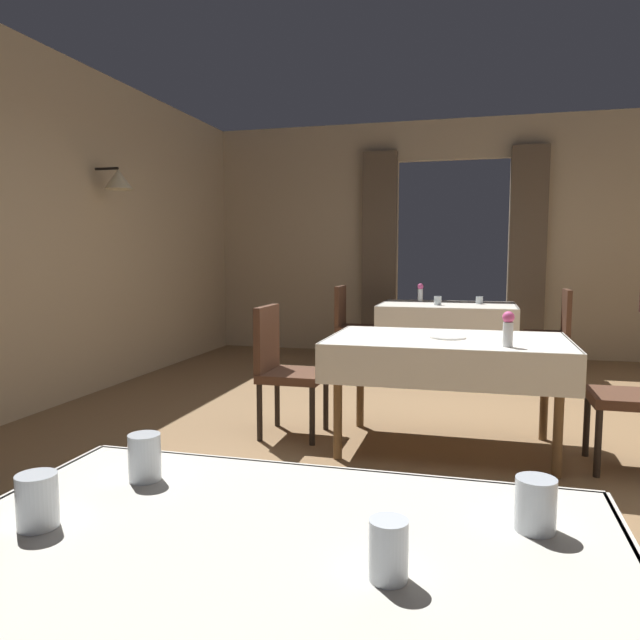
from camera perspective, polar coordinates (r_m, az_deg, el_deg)
name	(u,v)px	position (r m, az deg, el deg)	size (l,w,h in m)	color
ground	(419,456)	(4.01, 9.39, -12.65)	(10.08, 10.08, 0.00)	olive
wall_back	(452,237)	(7.98, 12.41, 7.68)	(6.40, 0.27, 3.00)	tan
dining_table_near	(253,622)	(1.17, -6.34, -26.63)	(1.33, 1.07, 0.75)	brown
dining_table_mid	(447,350)	(4.04, 12.01, -2.84)	(1.54, 0.99, 0.75)	brown
dining_table_far	(447,313)	(6.84, 12.00, 0.70)	(1.48, 1.07, 0.75)	brown
chair_mid_left	(283,364)	(4.31, -3.58, -4.19)	(0.44, 0.44, 0.93)	black
chair_far_right	(554,328)	(6.89, 21.33, -0.71)	(0.44, 0.44, 0.93)	black
chair_far_left	(350,321)	(7.06, 2.87, -0.13)	(0.44, 0.44, 0.93)	black
glass_near_a	(37,501)	(1.36, -25.25, -15.26)	(0.08, 0.08, 0.11)	silver
glass_near_b	(535,504)	(1.30, 19.78, -16.15)	(0.08, 0.08, 0.11)	silver
glass_near_c	(145,457)	(1.54, -16.31, -12.39)	(0.08, 0.08, 0.11)	silver
glass_near_d	(388,550)	(1.07, 6.52, -20.87)	(0.07, 0.07, 0.10)	silver
flower_vase_mid	(508,328)	(3.70, 17.43, -0.71)	(0.07, 0.07, 0.21)	silver
plate_mid_b	(447,337)	(4.02, 12.01, -1.60)	(0.24, 0.24, 0.01)	white
flower_vase_far	(420,292)	(7.11, 9.51, 2.65)	(0.07, 0.07, 0.21)	silver
glass_far_b	(438,301)	(6.65, 11.12, 1.82)	(0.08, 0.08, 0.10)	silver
glass_far_c	(479,300)	(6.91, 14.90, 1.83)	(0.08, 0.08, 0.08)	silver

